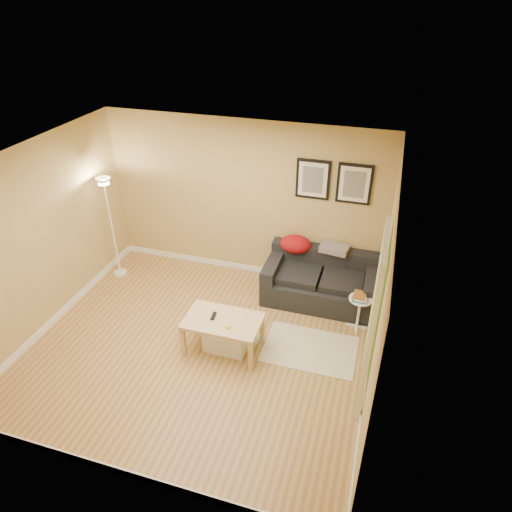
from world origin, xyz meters
name	(u,v)px	position (x,y,z in m)	size (l,w,h in m)	color
floor	(200,346)	(0.00, 0.00, 0.00)	(4.50, 4.50, 0.00)	#B18A4C
ceiling	(184,165)	(0.00, 0.00, 2.60)	(4.50, 4.50, 0.00)	white
wall_back	(244,201)	(0.00, 2.00, 1.30)	(4.50, 4.50, 0.00)	tan
wall_front	(101,386)	(0.00, -2.00, 1.30)	(4.50, 4.50, 0.00)	tan
wall_left	(39,240)	(-2.25, 0.00, 1.30)	(4.00, 4.00, 0.00)	tan
wall_right	(381,299)	(2.25, 0.00, 1.30)	(4.00, 4.00, 0.00)	tan
baseboard_back	(245,267)	(0.00, 1.99, 0.05)	(4.50, 0.02, 0.10)	white
baseboard_front	(123,472)	(0.00, -1.99, 0.05)	(4.50, 0.02, 0.10)	white
baseboard_left	(61,313)	(-2.24, 0.00, 0.05)	(0.02, 4.00, 0.10)	white
baseboard_right	(366,379)	(2.24, 0.00, 0.05)	(0.02, 4.00, 0.10)	white
sofa	(321,279)	(1.38, 1.53, 0.38)	(1.70, 0.90, 0.75)	black
red_throw	(296,244)	(0.91, 1.80, 0.77)	(0.48, 0.36, 0.28)	maroon
plaid_throw	(334,248)	(1.51, 1.83, 0.78)	(0.42, 0.26, 0.10)	tan
framed_print_left	(313,179)	(1.08, 1.98, 1.80)	(0.50, 0.04, 0.60)	black
framed_print_right	(354,184)	(1.68, 1.98, 1.80)	(0.50, 0.04, 0.60)	black
area_rug	(310,349)	(1.46, 0.37, 0.01)	(1.25, 0.85, 0.01)	beige
green_runner	(237,332)	(0.40, 0.40, 0.01)	(0.70, 0.50, 0.01)	#668C4C
coffee_table	(223,334)	(0.34, 0.05, 0.25)	(1.01, 0.62, 0.50)	#D9B084
remote_control	(214,316)	(0.20, 0.08, 0.51)	(0.05, 0.16, 0.02)	black
tape_roll	(228,327)	(0.46, -0.07, 0.52)	(0.07, 0.07, 0.03)	yellow
storage_bin	(227,337)	(0.36, 0.09, 0.18)	(0.58, 0.42, 0.36)	white
side_table	(359,313)	(2.02, 1.04, 0.25)	(0.33, 0.33, 0.51)	white
book_stack	(360,296)	(2.00, 1.03, 0.55)	(0.18, 0.24, 0.07)	teal
floor_lamp	(113,231)	(-2.00, 1.27, 0.82)	(0.23, 0.23, 1.74)	white
doorway	(372,326)	(2.20, -0.15, 1.02)	(0.12, 1.01, 2.13)	white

